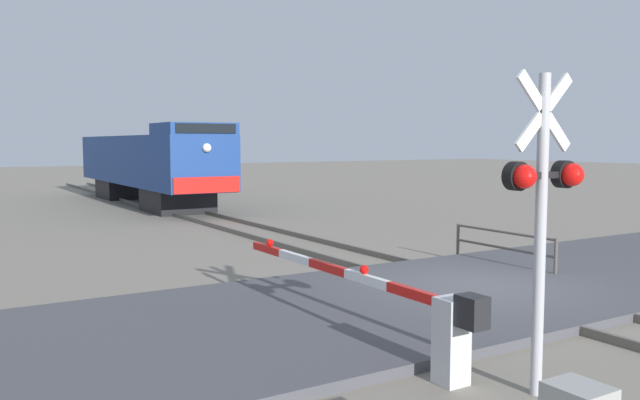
# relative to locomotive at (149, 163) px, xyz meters

# --- Properties ---
(ground_plane) EXTENTS (160.00, 160.00, 0.00)m
(ground_plane) POSITION_rel_locomotive_xyz_m (0.00, -22.40, -2.04)
(ground_plane) COLOR gray
(rail_track_left) EXTENTS (0.08, 80.00, 0.15)m
(rail_track_left) POSITION_rel_locomotive_xyz_m (-0.72, -22.40, -1.97)
(rail_track_left) COLOR #59544C
(rail_track_left) RESTS_ON ground_plane
(rail_track_right) EXTENTS (0.08, 80.00, 0.15)m
(rail_track_right) POSITION_rel_locomotive_xyz_m (0.72, -22.40, -1.97)
(rail_track_right) COLOR #59544C
(rail_track_right) RESTS_ON ground_plane
(road_surface) EXTENTS (36.00, 5.96, 0.16)m
(road_surface) POSITION_rel_locomotive_xyz_m (0.00, -22.40, -1.96)
(road_surface) COLOR #47474C
(road_surface) RESTS_ON ground_plane
(locomotive) EXTENTS (2.94, 15.95, 3.86)m
(locomotive) POSITION_rel_locomotive_xyz_m (0.00, 0.00, 0.00)
(locomotive) COLOR black
(locomotive) RESTS_ON ground_plane
(crossing_signal) EXTENTS (1.18, 0.33, 3.91)m
(crossing_signal) POSITION_rel_locomotive_xyz_m (-3.31, -26.68, 0.37)
(crossing_signal) COLOR #ADADB2
(crossing_signal) RESTS_ON ground_plane
(crossing_gate) EXTENTS (0.36, 6.19, 1.23)m
(crossing_gate) POSITION_rel_locomotive_xyz_m (-3.96, -25.00, -1.27)
(crossing_gate) COLOR silver
(crossing_gate) RESTS_ON ground_plane
(guard_railing) EXTENTS (0.08, 3.17, 0.95)m
(guard_railing) POSITION_rel_locomotive_xyz_m (2.35, -20.89, -1.41)
(guard_railing) COLOR #4C4742
(guard_railing) RESTS_ON ground_plane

